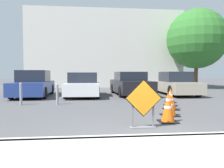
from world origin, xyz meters
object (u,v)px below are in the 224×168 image
Objects in this scene: traffic_cone_nearest at (168,107)px; traffic_cone_fifth at (170,96)px; traffic_cone_fourth at (170,97)px; traffic_cone_third at (171,100)px; bollard_second at (21,93)px; parked_car_second at (83,85)px; parked_car_fourth at (175,84)px; parked_car_third at (130,84)px; traffic_cone_second at (170,105)px; road_closed_sign at (143,103)px; bollard_nearest at (57,94)px; parked_car_nearest at (34,84)px.

traffic_cone_fifth is at bearing 68.29° from traffic_cone_nearest.
traffic_cone_fourth is at bearing 68.10° from traffic_cone_nearest.
traffic_cone_third is 1.13× the size of traffic_cone_fifth.
parked_car_second is at bearing 53.35° from bollard_second.
parked_car_second reaches higher than traffic_cone_fourth.
parked_car_third is at bearing 0.01° from parked_car_fourth.
traffic_cone_fifth is at bearing 68.91° from traffic_cone_second.
parked_car_third reaches higher than road_closed_sign.
traffic_cone_nearest is at bearing -113.81° from traffic_cone_second.
parked_car_fourth is (3.25, 7.53, 0.25)m from traffic_cone_nearest.
traffic_cone_fifth is 0.14× the size of parked_car_fourth.
parked_car_nearest is at bearing 117.22° from bollard_nearest.
bollard_nearest reaches higher than traffic_cone_third.
traffic_cone_fifth is at bearing 69.74° from traffic_cone_third.
road_closed_sign is at bearing 78.46° from parked_car_third.
parked_car_second reaches higher than traffic_cone_second.
parked_car_fourth is at bearing 24.72° from bollard_second.
parked_car_fourth is (8.61, 0.15, -0.03)m from parked_car_nearest.
traffic_cone_fifth is 5.04m from bollard_nearest.
bollard_second is (-4.98, 3.74, 0.09)m from traffic_cone_nearest.
parked_car_fourth is at bearing 66.58° from traffic_cone_third.
parked_car_nearest is 1.09× the size of parked_car_second.
traffic_cone_second is 4.82m from bollard_nearest.
traffic_cone_fourth is 0.77× the size of bollard_second.
parked_car_third reaches higher than traffic_cone_nearest.
bollard_nearest reaches higher than traffic_cone_fourth.
bollard_second is at bearing 134.08° from road_closed_sign.
parked_car_second is (-2.87, 6.22, 0.30)m from traffic_cone_second.
traffic_cone_third is at bearing -109.27° from traffic_cone_fourth.
parked_car_nearest is 8.61m from parked_car_fourth.
parked_car_third is at bearing 90.06° from traffic_cone_second.
parked_car_third is 2.87m from parked_car_fourth.
bollard_second is at bearing 25.87° from parked_car_fourth.
traffic_cone_third is at bearing -110.26° from traffic_cone_fifth.
parked_car_third reaches higher than bollard_second.
traffic_cone_nearest is 6.23m from bollard_second.
parked_car_third is (0.38, 7.58, 0.26)m from traffic_cone_nearest.
traffic_cone_third is 0.16× the size of parked_car_fourth.
parked_car_nearest reaches higher than traffic_cone_fifth.
road_closed_sign is 1.33× the size of bollard_nearest.
traffic_cone_fifth is at bearing 1.29° from bollard_second.
parked_car_fourth is (5.74, 0.44, 0.02)m from parked_car_second.
traffic_cone_second is at bearing -111.09° from traffic_cone_fifth.
traffic_cone_third is 0.16× the size of parked_car_nearest.
traffic_cone_third is at bearing 91.56° from parked_car_third.
traffic_cone_second is at bearing -111.06° from traffic_cone_fourth.
parked_car_nearest is 1.00× the size of parked_car_fourth.
traffic_cone_nearest is 1.26× the size of traffic_cone_fifth.
bollard_second is at bearing 180.00° from bollard_nearest.
traffic_cone_second is 0.15× the size of parked_car_nearest.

